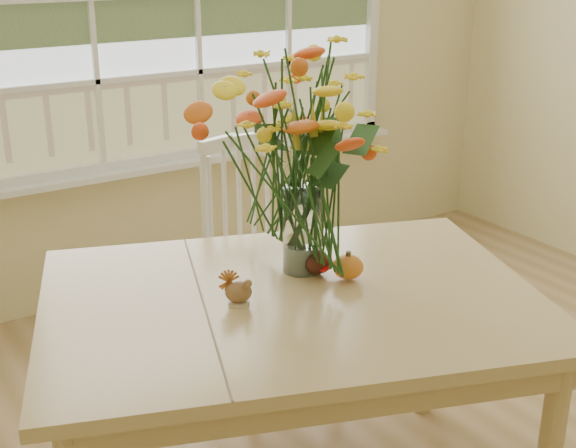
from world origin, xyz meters
TOP-DOWN VIEW (x-y plane):
  - wall_back at (0.00, 2.25)m, footprint 4.00×0.02m
  - dining_table at (-0.65, 0.36)m, footprint 1.74×1.49m
  - windsor_chair at (-0.28, 1.11)m, footprint 0.51×0.49m
  - flower_vase at (-0.52, 0.49)m, footprint 0.58×0.58m
  - pumpkin at (-0.44, 0.35)m, footprint 0.10×0.10m
  - turkey_figurine at (-0.82, 0.38)m, footprint 0.10×0.09m
  - dark_gourd at (-0.50, 0.44)m, footprint 0.13×0.08m

SIDE VIEW (x-z plane):
  - windsor_chair at x=-0.28m, z-range 0.06..1.10m
  - dining_table at x=-0.65m, z-range 0.30..1.09m
  - dark_gourd at x=-0.50m, z-range 0.79..0.87m
  - pumpkin at x=-0.44m, z-range 0.79..0.87m
  - turkey_figurine at x=-0.82m, z-range 0.78..0.88m
  - flower_vase at x=-0.52m, z-range 0.86..1.54m
  - wall_back at x=0.00m, z-range 0.00..2.70m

